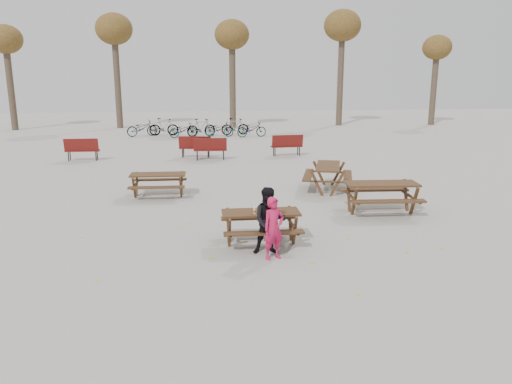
{
  "coord_description": "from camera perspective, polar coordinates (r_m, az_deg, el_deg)",
  "views": [
    {
      "loc": [
        -1.36,
        -11.05,
        3.95
      ],
      "look_at": [
        0.0,
        1.0,
        1.0
      ],
      "focal_mm": 35.0,
      "sensor_mm": 36.0,
      "label": 1
    }
  ],
  "objects": [
    {
      "name": "fallen_leaves",
      "position": [
        14.23,
        1.32,
        -2.43
      ],
      "size": [
        11.0,
        11.0,
        0.01
      ],
      "primitive_type": null,
      "color": "gold",
      "rests_on": "ground"
    },
    {
      "name": "picnic_table_north",
      "position": [
        16.34,
        -11.09,
        0.78
      ],
      "size": [
        1.78,
        1.45,
        0.75
      ],
      "primitive_type": null,
      "rotation": [
        0.0,
        0.0,
        -0.03
      ],
      "color": "#372414",
      "rests_on": "ground"
    },
    {
      "name": "food_tray",
      "position": [
        11.44,
        1.73,
        -2.35
      ],
      "size": [
        0.18,
        0.11,
        0.03
      ],
      "primitive_type": "cube",
      "color": "white",
      "rests_on": "main_picnic_table"
    },
    {
      "name": "picnic_table_east",
      "position": [
        14.63,
        14.08,
        -0.64
      ],
      "size": [
        2.12,
        1.74,
        0.88
      ],
      "primitive_type": null,
      "rotation": [
        0.0,
        0.0,
        -0.05
      ],
      "color": "#372414",
      "rests_on": "ground"
    },
    {
      "name": "bicycle_row",
      "position": [
        31.34,
        -6.65,
        7.26
      ],
      "size": [
        8.69,
        2.27,
        1.11
      ],
      "color": "black",
      "rests_on": "ground"
    },
    {
      "name": "tree_row",
      "position": [
        36.34,
        -3.0,
        17.18
      ],
      "size": [
        32.17,
        3.52,
        8.26
      ],
      "color": "#382B21",
      "rests_on": "ground"
    },
    {
      "name": "child",
      "position": [
        10.67,
        2.03,
        -4.16
      ],
      "size": [
        0.59,
        0.5,
        1.36
      ],
      "primitive_type": "imported",
      "rotation": [
        0.0,
        0.0,
        0.42
      ],
      "color": "#B91746",
      "rests_on": "ground"
    },
    {
      "name": "soda_bottle",
      "position": [
        11.38,
        -0.17,
        -2.15
      ],
      "size": [
        0.07,
        0.07,
        0.17
      ],
      "color": "silver",
      "rests_on": "main_picnic_table"
    },
    {
      "name": "main_picnic_table",
      "position": [
        11.63,
        0.55,
        -3.14
      ],
      "size": [
        1.8,
        1.45,
        0.78
      ],
      "color": "#372414",
      "rests_on": "ground"
    },
    {
      "name": "adult",
      "position": [
        10.94,
        1.54,
        -3.33
      ],
      "size": [
        0.77,
        0.63,
        1.51
      ],
      "primitive_type": "imported",
      "rotation": [
        0.0,
        0.0,
        -0.08
      ],
      "color": "black",
      "rests_on": "ground"
    },
    {
      "name": "park_bench_row",
      "position": [
        23.31,
        -6.98,
        5.09
      ],
      "size": [
        10.96,
        1.3,
        1.03
      ],
      "color": "maroon",
      "rests_on": "ground"
    },
    {
      "name": "bread_roll",
      "position": [
        11.43,
        1.73,
        -2.15
      ],
      "size": [
        0.14,
        0.06,
        0.05
      ],
      "primitive_type": "ellipsoid",
      "color": "tan",
      "rests_on": "food_tray"
    },
    {
      "name": "ground",
      "position": [
        11.81,
        0.55,
        -5.86
      ],
      "size": [
        80.0,
        80.0,
        0.0
      ],
      "primitive_type": "plane",
      "color": "gray",
      "rests_on": "ground"
    },
    {
      "name": "picnic_table_far",
      "position": [
        17.09,
        8.2,
        1.64
      ],
      "size": [
        2.09,
        2.36,
        0.86
      ],
      "primitive_type": null,
      "rotation": [
        0.0,
        0.0,
        1.29
      ],
      "color": "#372414",
      "rests_on": "ground"
    }
  ]
}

